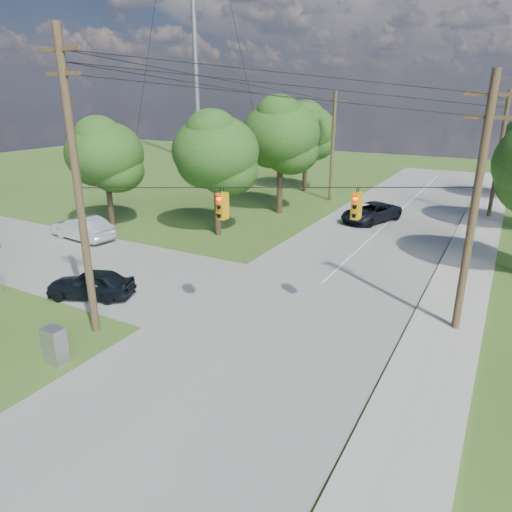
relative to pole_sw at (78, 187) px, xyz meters
The scene contains 17 objects.
ground 7.75m from the pole_sw, ahead, with size 140.00×140.00×0.00m, color #37541C.
main_road 10.16m from the pole_sw, 34.88° to the left, with size 10.00×100.00×0.03m, color gray.
sidewalk_east 15.37m from the pole_sw, 19.08° to the left, with size 2.60×100.00×0.12m, color #ADABA2.
pole_sw is the anchor object (origin of this frame).
pole_ne 15.51m from the pole_sw, 29.38° to the left, with size 2.00×0.32×10.50m.
pole_north_e 32.55m from the pole_sw, 65.48° to the left, with size 2.00×0.32×10.00m.
pole_north_w 29.62m from the pole_sw, 90.77° to the left, with size 2.00×0.32×10.00m.
power_lines 13.04m from the pole_sw, 61.30° to the left, with size 13.93×29.62×4.93m.
traffic_signals 8.24m from the pole_sw, 29.38° to the left, with size 4.91×3.27×1.05m.
tree_w_near 14.99m from the pole_sw, 103.11° to the left, with size 6.00×6.00×8.40m.
tree_w_mid 22.73m from the pole_sw, 96.06° to the left, with size 6.40×6.40×9.22m.
tree_w_far 32.90m from the pole_sw, 97.69° to the left, with size 6.00×6.00×8.73m.
tree_cross_n 16.64m from the pole_sw, 133.29° to the left, with size 5.60×5.60×7.91m.
car_cross_dark 6.55m from the pole_sw, 140.36° to the left, with size 1.71×4.24×1.45m, color black.
car_cross_silver 15.07m from the pole_sw, 140.80° to the left, with size 1.75×5.03×1.66m, color silver.
car_main_north 24.65m from the pole_sw, 77.23° to the left, with size 2.50×5.42×1.51m, color black.
control_cabinet 6.07m from the pole_sw, 75.66° to the right, with size 0.80×0.58×1.44m, color gray.
Camera 1 is at (9.92, -11.51, 9.56)m, focal length 32.00 mm.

